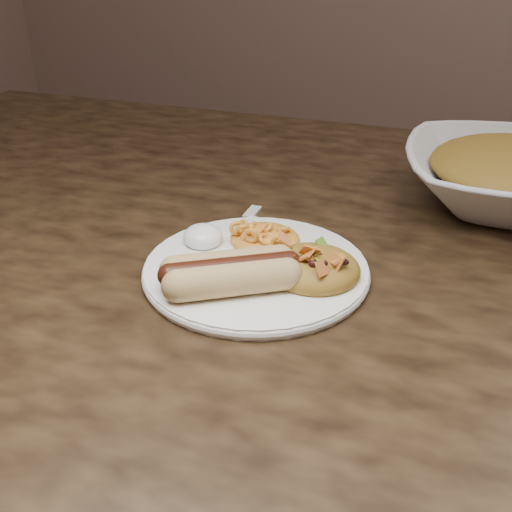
% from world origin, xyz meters
% --- Properties ---
extents(table, '(1.60, 0.90, 0.75)m').
position_xyz_m(table, '(0.00, 0.00, 0.66)').
color(table, '#45311B').
rests_on(table, floor).
extents(plate, '(0.27, 0.27, 0.01)m').
position_xyz_m(plate, '(-0.01, -0.12, 0.76)').
color(plate, white).
rests_on(plate, table).
extents(hotdog, '(0.11, 0.11, 0.03)m').
position_xyz_m(hotdog, '(-0.02, -0.17, 0.78)').
color(hotdog, tan).
rests_on(hotdog, plate).
extents(mac_and_cheese, '(0.09, 0.09, 0.03)m').
position_xyz_m(mac_and_cheese, '(-0.02, -0.07, 0.78)').
color(mac_and_cheese, '#FFAE4B').
rests_on(mac_and_cheese, plate).
extents(sour_cream, '(0.05, 0.05, 0.03)m').
position_xyz_m(sour_cream, '(-0.08, -0.10, 0.78)').
color(sour_cream, white).
rests_on(sour_cream, plate).
extents(taco_salad, '(0.09, 0.09, 0.04)m').
position_xyz_m(taco_salad, '(0.05, -0.12, 0.78)').
color(taco_salad, '#CE581F').
rests_on(taco_salad, plate).
extents(fork, '(0.05, 0.13, 0.00)m').
position_xyz_m(fork, '(-0.07, -0.05, 0.75)').
color(fork, white).
rests_on(fork, table).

